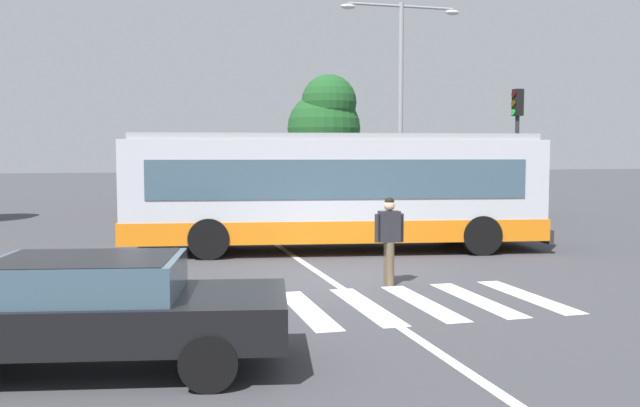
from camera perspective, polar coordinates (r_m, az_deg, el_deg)
ground_plane at (r=13.96m, az=2.20°, el=-6.37°), size 160.00×160.00×0.00m
city_transit_bus at (r=17.87m, az=1.20°, el=1.09°), size 11.10×4.21×3.06m
pedestrian_crossing_street at (r=13.29m, az=5.80°, el=-2.70°), size 0.58×0.32×1.72m
foreground_sedan at (r=8.55m, az=-18.46°, el=-8.17°), size 4.76×2.61×1.35m
parked_car_red at (r=29.69m, az=-12.25°, el=0.67°), size 1.88×4.51×1.35m
parked_car_black at (r=29.88m, az=-7.25°, el=0.75°), size 1.88×4.50×1.35m
parked_car_champagne at (r=30.30m, az=-2.00°, el=0.83°), size 1.92×4.52×1.35m
traffic_light_far_corner at (r=24.19m, az=16.14°, el=5.50°), size 0.33×0.32×4.72m
bus_stop_shelter at (r=27.78m, az=13.68°, el=3.81°), size 3.72×1.54×3.25m
twin_arm_street_lamp at (r=27.54m, az=6.76°, el=9.87°), size 4.97×0.32×8.47m
background_tree_right at (r=33.18m, az=0.45°, el=6.92°), size 3.54×3.54×6.33m
crosswalk_painted_stripes at (r=11.46m, az=1.41°, el=-8.70°), size 7.58×2.92×0.01m
lane_center_line at (r=15.77m, az=-1.14°, el=-5.13°), size 0.16×24.00×0.01m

